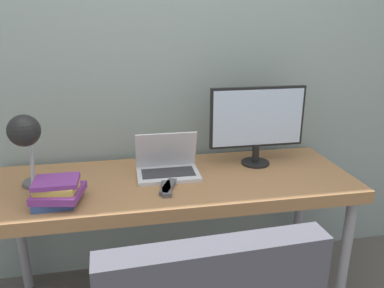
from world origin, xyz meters
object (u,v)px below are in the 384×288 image
desk_lamp (26,138)px  book_stack (57,192)px  monitor (257,121)px  laptop (168,166)px

desk_lamp → book_stack: 0.26m
monitor → desk_lamp: size_ratio=1.37×
monitor → book_stack: (-0.96, -0.28, -0.18)m
laptop → monitor: size_ratio=0.61×
laptop → monitor: 0.51m
laptop → book_stack: 0.54m
monitor → desk_lamp: monitor is taller
desk_lamp → book_stack: desk_lamp is taller
book_stack → laptop: bearing=24.5°
monitor → laptop: bearing=-172.9°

